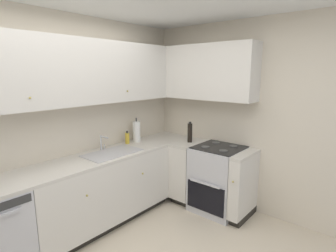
% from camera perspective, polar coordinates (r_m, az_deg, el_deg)
% --- Properties ---
extents(wall_back, '(4.02, 0.05, 2.56)m').
position_cam_1_polar(wall_back, '(3.33, -23.96, -0.07)').
color(wall_back, beige).
rests_on(wall_back, ground_plane).
extents(wall_right, '(0.05, 3.18, 2.56)m').
position_cam_1_polar(wall_right, '(3.71, 17.67, 1.46)').
color(wall_right, beige).
rests_on(wall_right, ground_plane).
extents(lower_cabinets_back, '(1.85, 0.62, 0.86)m').
position_cam_1_polar(lower_cabinets_back, '(3.53, -13.93, -13.27)').
color(lower_cabinets_back, silver).
rests_on(lower_cabinets_back, ground_plane).
extents(countertop_back, '(3.06, 0.60, 0.03)m').
position_cam_1_polar(countertop_back, '(3.36, -14.29, -6.44)').
color(countertop_back, beige).
rests_on(countertop_back, lower_cabinets_back).
extents(lower_cabinets_right, '(0.62, 1.09, 0.86)m').
position_cam_1_polar(lower_cabinets_right, '(3.89, 7.98, -10.65)').
color(lower_cabinets_right, silver).
rests_on(lower_cabinets_right, ground_plane).
extents(countertop_right, '(0.60, 1.09, 0.03)m').
position_cam_1_polar(countertop_right, '(3.74, 8.14, -4.38)').
color(countertop_right, beige).
rests_on(countertop_right, lower_cabinets_right).
extents(oven_range, '(0.68, 0.62, 1.04)m').
position_cam_1_polar(oven_range, '(3.80, 10.68, -10.92)').
color(oven_range, silver).
rests_on(oven_range, ground_plane).
extents(upper_cabinets_back, '(2.74, 0.34, 0.74)m').
position_cam_1_polar(upper_cabinets_back, '(3.24, -18.99, 10.84)').
color(upper_cabinets_back, silver).
extents(upper_cabinets_right, '(0.32, 1.62, 0.74)m').
position_cam_1_polar(upper_cabinets_right, '(3.84, 6.84, 11.36)').
color(upper_cabinets_right, silver).
extents(sink, '(0.71, 0.40, 0.10)m').
position_cam_1_polar(sink, '(3.44, -11.77, -6.32)').
color(sink, '#B7B7BC').
rests_on(sink, countertop_back).
extents(faucet, '(0.07, 0.16, 0.19)m').
position_cam_1_polar(faucet, '(3.56, -13.86, -3.19)').
color(faucet, silver).
rests_on(faucet, countertop_back).
extents(soap_bottle, '(0.06, 0.06, 0.18)m').
position_cam_1_polar(soap_bottle, '(3.83, -8.69, -2.54)').
color(soap_bottle, gold).
rests_on(soap_bottle, countertop_back).
extents(paper_towel_roll, '(0.11, 0.11, 0.36)m').
position_cam_1_polar(paper_towel_roll, '(3.90, -6.74, -1.15)').
color(paper_towel_roll, white).
rests_on(paper_towel_roll, countertop_back).
extents(oil_bottle, '(0.07, 0.07, 0.30)m').
position_cam_1_polar(oil_bottle, '(3.85, 4.70, -1.42)').
color(oil_bottle, black).
rests_on(oil_bottle, countertop_right).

